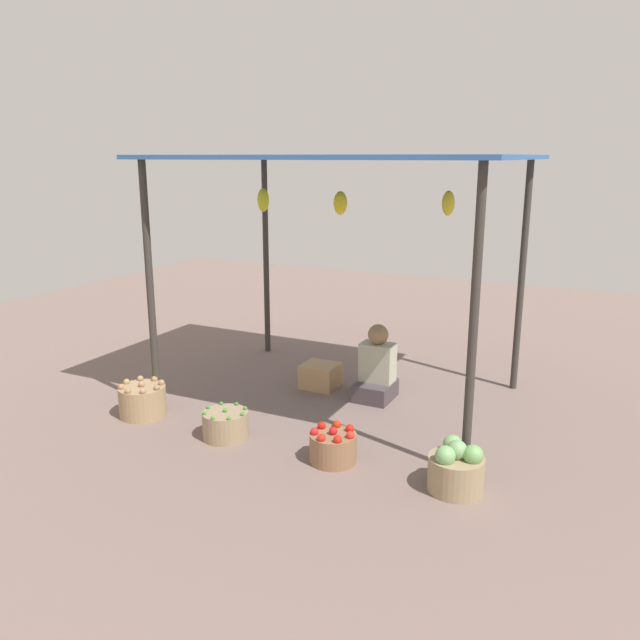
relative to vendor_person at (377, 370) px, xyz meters
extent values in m
plane|color=#77625A|center=(-0.32, -0.14, -0.30)|extent=(14.00, 14.00, 0.00)
cylinder|color=#38332D|center=(-1.85, -1.20, 0.90)|extent=(0.07, 0.07, 2.40)
cylinder|color=#38332D|center=(1.22, -1.20, 0.90)|extent=(0.07, 0.07, 2.40)
cylinder|color=#38332D|center=(-1.85, 0.93, 0.90)|extent=(0.07, 0.07, 2.40)
cylinder|color=#38332D|center=(1.22, 0.93, 0.90)|extent=(0.07, 0.07, 2.40)
cube|color=#2F63AB|center=(-0.32, -0.14, 2.12)|extent=(3.37, 2.43, 0.04)
ellipsoid|color=yellow|center=(-1.23, -0.12, 1.69)|extent=(0.12, 0.12, 0.24)
ellipsoid|color=yellow|center=(-0.35, -0.17, 1.69)|extent=(0.13, 0.13, 0.22)
ellipsoid|color=yellow|center=(0.59, 0.27, 1.69)|extent=(0.12, 0.12, 0.24)
cube|color=#463C40|center=(0.00, -0.03, -0.21)|extent=(0.36, 0.44, 0.18)
cube|color=#AFB094|center=(0.00, 0.02, 0.08)|extent=(0.34, 0.22, 0.40)
sphere|color=olive|center=(0.00, 0.02, 0.38)|extent=(0.21, 0.21, 0.21)
cylinder|color=#A4845C|center=(-1.85, -1.42, -0.15)|extent=(0.44, 0.44, 0.29)
sphere|color=#A2795B|center=(-1.85, -1.42, 0.02)|extent=(0.06, 0.06, 0.06)
sphere|color=#967550|center=(-1.66, -1.42, 0.01)|extent=(0.06, 0.06, 0.06)
sphere|color=#A17A58|center=(-1.71, -1.29, 0.01)|extent=(0.06, 0.06, 0.06)
sphere|color=#A27E52|center=(-1.85, -1.23, 0.01)|extent=(0.06, 0.06, 0.06)
sphere|color=#9C7E5B|center=(-1.98, -1.29, 0.01)|extent=(0.06, 0.06, 0.06)
sphere|color=#A6894F|center=(-2.03, -1.42, 0.01)|extent=(0.06, 0.06, 0.06)
sphere|color=#A77654|center=(-1.98, -1.55, 0.01)|extent=(0.06, 0.06, 0.06)
sphere|color=#98774E|center=(-1.85, -1.61, 0.01)|extent=(0.06, 0.06, 0.06)
sphere|color=#A67760|center=(-1.71, -1.55, 0.01)|extent=(0.06, 0.06, 0.06)
cylinder|color=#98805F|center=(-0.85, -1.49, -0.18)|extent=(0.41, 0.41, 0.24)
sphere|color=#358725|center=(-0.85, -1.49, -0.04)|extent=(0.04, 0.04, 0.04)
sphere|color=#3A8730|center=(-0.66, -1.49, -0.05)|extent=(0.04, 0.04, 0.04)
sphere|color=#42882B|center=(-0.72, -1.36, -0.05)|extent=(0.04, 0.04, 0.04)
sphere|color=#347F25|center=(-0.85, -1.31, -0.05)|extent=(0.04, 0.04, 0.04)
sphere|color=#3A822E|center=(-0.97, -1.36, -0.05)|extent=(0.04, 0.04, 0.04)
sphere|color=#338431|center=(-1.03, -1.49, -0.05)|extent=(0.04, 0.04, 0.04)
sphere|color=#308D25|center=(-0.97, -1.62, -0.05)|extent=(0.04, 0.04, 0.04)
sphere|color=#3E9225|center=(-0.85, -1.67, -0.05)|extent=(0.04, 0.04, 0.04)
sphere|color=#3E8A29|center=(-0.72, -1.62, -0.05)|extent=(0.04, 0.04, 0.04)
cylinder|color=#8A6344|center=(0.20, -1.48, -0.18)|extent=(0.39, 0.39, 0.24)
sphere|color=red|center=(0.20, -1.48, -0.03)|extent=(0.07, 0.07, 0.07)
sphere|color=red|center=(0.35, -1.48, -0.04)|extent=(0.07, 0.07, 0.07)
sphere|color=red|center=(0.30, -1.36, -0.04)|extent=(0.07, 0.07, 0.07)
sphere|color=red|center=(0.17, -1.33, -0.04)|extent=(0.07, 0.07, 0.07)
sphere|color=red|center=(0.07, -1.42, -0.04)|extent=(0.07, 0.07, 0.07)
sphere|color=red|center=(0.07, -1.55, -0.04)|extent=(0.07, 0.07, 0.07)
sphere|color=red|center=(0.17, -1.63, -0.04)|extent=(0.07, 0.07, 0.07)
sphere|color=red|center=(0.30, -1.60, -0.04)|extent=(0.07, 0.07, 0.07)
cylinder|color=#998360|center=(1.22, -1.50, -0.16)|extent=(0.42, 0.42, 0.27)
sphere|color=#79A36A|center=(1.22, -1.50, 0.03)|extent=(0.15, 0.15, 0.15)
sphere|color=#70A75D|center=(1.34, -1.50, 0.01)|extent=(0.15, 0.15, 0.15)
sphere|color=#78AF61|center=(1.16, -1.40, 0.01)|extent=(0.15, 0.15, 0.15)
sphere|color=#76AB66|center=(1.16, -1.60, 0.01)|extent=(0.15, 0.15, 0.15)
cube|color=tan|center=(-0.66, 0.03, -0.17)|extent=(0.38, 0.35, 0.26)
camera|label=1|loc=(2.22, -5.82, 2.13)|focal=35.90mm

